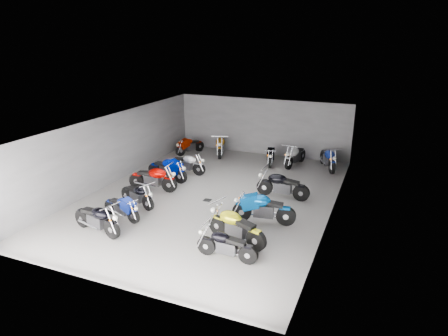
{
  "coord_description": "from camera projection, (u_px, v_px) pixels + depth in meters",
  "views": [
    {
      "loc": [
        6.6,
        -14.53,
        6.65
      ],
      "look_at": [
        0.15,
        0.96,
        1.0
      ],
      "focal_mm": 32.0,
      "sensor_mm": 36.0,
      "label": 1
    }
  ],
  "objects": [
    {
      "name": "ground",
      "position": [
        212.0,
        196.0,
        17.24
      ],
      "size": [
        14.0,
        14.0,
        0.0
      ],
      "primitive_type": "plane",
      "color": "gray",
      "rests_on": "ground"
    },
    {
      "name": "wall_back",
      "position": [
        262.0,
        127.0,
        22.85
      ],
      "size": [
        10.0,
        0.1,
        3.2
      ],
      "primitive_type": "cube",
      "color": "slate",
      "rests_on": "ground"
    },
    {
      "name": "wall_left",
      "position": [
        114.0,
        148.0,
        18.55
      ],
      "size": [
        0.1,
        14.0,
        3.2
      ],
      "primitive_type": "cube",
      "color": "slate",
      "rests_on": "ground"
    },
    {
      "name": "wall_right",
      "position": [
        334.0,
        176.0,
        14.91
      ],
      "size": [
        0.1,
        14.0,
        3.2
      ],
      "primitive_type": "cube",
      "color": "slate",
      "rests_on": "ground"
    },
    {
      "name": "ceiling",
      "position": [
        211.0,
        123.0,
        16.21
      ],
      "size": [
        10.0,
        14.0,
        0.04
      ],
      "primitive_type": "cube",
      "color": "black",
      "rests_on": "wall_back"
    },
    {
      "name": "drain_grate",
      "position": [
        207.0,
        200.0,
        16.8
      ],
      "size": [
        0.32,
        0.32,
        0.01
      ],
      "primitive_type": "cube",
      "color": "black",
      "rests_on": "ground"
    },
    {
      "name": "motorcycle_left_a",
      "position": [
        97.0,
        219.0,
        13.9
      ],
      "size": [
        2.22,
        0.63,
        0.98
      ],
      "rotation": [
        0.0,
        0.0,
        -1.77
      ],
      "color": "black",
      "rests_on": "ground"
    },
    {
      "name": "motorcycle_left_b",
      "position": [
        122.0,
        207.0,
        14.99
      ],
      "size": [
        1.87,
        0.61,
        0.84
      ],
      "rotation": [
        0.0,
        0.0,
        -1.83
      ],
      "color": "black",
      "rests_on": "ground"
    },
    {
      "name": "motorcycle_left_c",
      "position": [
        137.0,
        195.0,
        16.11
      ],
      "size": [
        1.93,
        0.77,
        0.88
      ],
      "rotation": [
        0.0,
        0.0,
        -1.9
      ],
      "color": "black",
      "rests_on": "ground"
    },
    {
      "name": "motorcycle_left_d",
      "position": [
        153.0,
        178.0,
        17.71
      ],
      "size": [
        2.33,
        0.51,
        1.02
      ],
      "rotation": [
        0.0,
        0.0,
        -1.49
      ],
      "color": "black",
      "rests_on": "ground"
    },
    {
      "name": "motorcycle_left_e",
      "position": [
        168.0,
        169.0,
        18.93
      ],
      "size": [
        2.28,
        0.6,
        1.01
      ],
      "rotation": [
        0.0,
        0.0,
        -1.75
      ],
      "color": "black",
      "rests_on": "ground"
    },
    {
      "name": "motorcycle_left_f",
      "position": [
        186.0,
        164.0,
        19.85
      ],
      "size": [
        2.14,
        0.41,
        0.94
      ],
      "rotation": [
        0.0,
        0.0,
        -1.57
      ],
      "color": "black",
      "rests_on": "ground"
    },
    {
      "name": "motorcycle_right_a",
      "position": [
        226.0,
        245.0,
        12.28
      ],
      "size": [
        2.01,
        0.39,
        0.88
      ],
      "rotation": [
        0.0,
        0.0,
        1.56
      ],
      "color": "black",
      "rests_on": "ground"
    },
    {
      "name": "motorcycle_right_b",
      "position": [
        236.0,
        227.0,
        13.26
      ],
      "size": [
        2.29,
        0.86,
        1.04
      ],
      "rotation": [
        0.0,
        0.0,
        1.26
      ],
      "color": "black",
      "rests_on": "ground"
    },
    {
      "name": "motorcycle_right_c",
      "position": [
        263.0,
        209.0,
        14.64
      ],
      "size": [
        2.36,
        0.58,
        1.04
      ],
      "rotation": [
        0.0,
        0.0,
        1.72
      ],
      "color": "black",
      "rests_on": "ground"
    },
    {
      "name": "motorcycle_right_e",
      "position": [
        282.0,
        185.0,
        16.9
      ],
      "size": [
        2.32,
        0.47,
        1.02
      ],
      "rotation": [
        0.0,
        0.0,
        1.53
      ],
      "color": "black",
      "rests_on": "ground"
    },
    {
      "name": "motorcycle_back_a",
      "position": [
        190.0,
        146.0,
        23.18
      ],
      "size": [
        0.92,
        1.92,
        0.89
      ],
      "rotation": [
        0.0,
        0.0,
        2.74
      ],
      "color": "black",
      "rests_on": "ground"
    },
    {
      "name": "motorcycle_back_b",
      "position": [
        221.0,
        145.0,
        22.93
      ],
      "size": [
        0.94,
        2.32,
        1.06
      ],
      "rotation": [
        0.0,
        0.0,
        3.48
      ],
      "color": "black",
      "rests_on": "ground"
    },
    {
      "name": "motorcycle_back_d",
      "position": [
        271.0,
        155.0,
        21.35
      ],
      "size": [
        0.6,
        2.06,
        0.91
      ],
      "rotation": [
        0.0,
        0.0,
        3.36
      ],
      "color": "black",
      "rests_on": "ground"
    },
    {
      "name": "motorcycle_back_e",
      "position": [
        295.0,
        156.0,
        21.06
      ],
      "size": [
        0.64,
        2.29,
        1.01
      ],
      "rotation": [
        0.0,
        0.0,
        2.94
      ],
      "color": "black",
      "rests_on": "ground"
    },
    {
      "name": "motorcycle_back_f",
      "position": [
        328.0,
        158.0,
        20.55
      ],
      "size": [
        1.12,
        2.2,
        1.03
      ],
      "rotation": [
        0.0,
        0.0,
        3.57
      ],
      "color": "black",
      "rests_on": "ground"
    }
  ]
}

